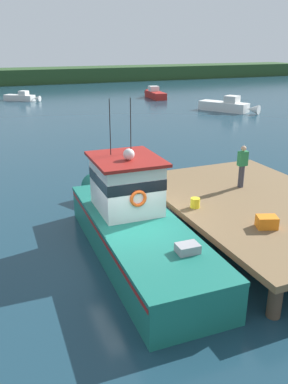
{
  "coord_description": "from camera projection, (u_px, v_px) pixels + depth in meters",
  "views": [
    {
      "loc": [
        -3.98,
        -10.47,
        6.43
      ],
      "look_at": [
        1.2,
        1.9,
        1.4
      ],
      "focal_mm": 37.22,
      "sensor_mm": 36.0,
      "label": 1
    }
  ],
  "objects": [
    {
      "name": "ground_plane",
      "position": [
        132.0,
        257.0,
        12.74
      ],
      "size": [
        200.0,
        200.0,
        0.0
      ],
      "primitive_type": "plane",
      "color": "#193847"
    },
    {
      "name": "main_fishing_boat",
      "position": [
        133.0,
        222.0,
        12.87
      ],
      "size": [
        2.76,
        9.85,
        4.8
      ],
      "color": "#196B5B",
      "rests_on": "ground"
    },
    {
      "name": "deckhand_by_the_boat",
      "position": [
        242.0,
        166.0,
        15.13
      ],
      "size": [
        0.36,
        0.22,
        1.63
      ],
      "color": "#383842",
      "rests_on": "dock"
    },
    {
      "name": "moored_boat_far_right",
      "position": [
        155.0,
        94.0,
        49.52
      ],
      "size": [
        1.81,
        5.61,
        1.41
      ],
      "color": "red",
      "rests_on": "ground"
    },
    {
      "name": "crate_single_by_cleat",
      "position": [
        267.0,
        222.0,
        11.96
      ],
      "size": [
        0.72,
        0.63,
        0.37
      ],
      "primitive_type": "cube",
      "rotation": [
        0.0,
        0.0,
        -0.37
      ],
      "color": "orange",
      "rests_on": "dock"
    },
    {
      "name": "moored_boat_far_left",
      "position": [
        22.0,
        97.0,
        47.18
      ],
      "size": [
        4.11,
        3.61,
        1.16
      ],
      "color": "silver",
      "rests_on": "ground"
    },
    {
      "name": "moored_boat_mid_harbor",
      "position": [
        228.0,
        106.0,
        39.72
      ],
      "size": [
        4.18,
        5.95,
        1.57
      ],
      "color": "white",
      "rests_on": "ground"
    },
    {
      "name": "bait_bucket",
      "position": [
        195.0,
        203.0,
        13.43
      ],
      "size": [
        0.32,
        0.32,
        0.34
      ],
      "primitive_type": "cylinder",
      "color": "yellow",
      "rests_on": "dock"
    },
    {
      "name": "dock",
      "position": [
        258.0,
        204.0,
        14.1
      ],
      "size": [
        6.0,
        9.0,
        1.2
      ],
      "color": "#4C3D2D",
      "rests_on": "ground"
    }
  ]
}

